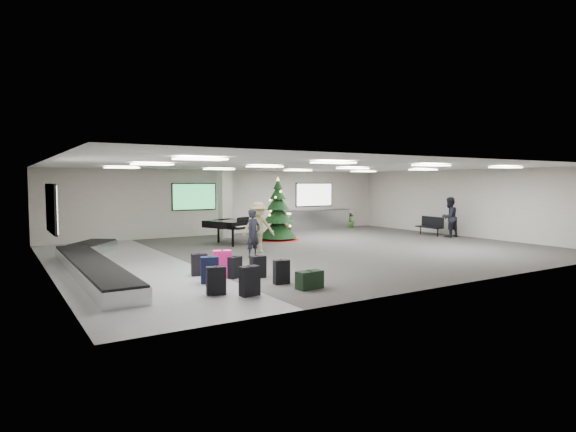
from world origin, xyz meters
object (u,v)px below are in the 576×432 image
pink_suitcase (222,264)px  traveler_a (253,233)px  christmas_tree (278,218)px  potted_plant_right (350,220)px  bench (430,225)px  baggage_carousel (92,263)px  potted_plant_left (288,225)px  grand_piano (232,224)px  traveler_bench (449,217)px  traveler_b (258,227)px  service_counter (317,219)px

pink_suitcase → traveler_a: bearing=66.0°
christmas_tree → traveler_a: bearing=-130.2°
christmas_tree → potted_plant_right: bearing=24.0°
bench → traveler_a: 10.72m
baggage_carousel → potted_plant_left: potted_plant_left is taller
pink_suitcase → grand_piano: (3.32, 6.46, 0.45)m
baggage_carousel → potted_plant_right: bearing=23.5°
bench → traveler_a: bearing=-167.5°
traveler_bench → bench: bearing=-83.7°
traveler_a → potted_plant_left: 7.84m
bench → potted_plant_right: (-0.80, 5.20, -0.08)m
baggage_carousel → potted_plant_left: (10.30, 5.66, 0.21)m
baggage_carousel → potted_plant_right: size_ratio=11.21×
traveler_a → traveler_bench: size_ratio=0.88×
grand_piano → potted_plant_right: grand_piano is taller
christmas_tree → potted_plant_left: size_ratio=3.34×
baggage_carousel → pink_suitcase: pink_suitcase is taller
potted_plant_right → traveler_bench: bearing=-81.8°
traveler_b → grand_piano: bearing=103.3°
bench → potted_plant_right: 5.26m
pink_suitcase → traveler_a: traveler_a is taller
traveler_a → potted_plant_right: 11.93m
baggage_carousel → potted_plant_right: 16.34m
potted_plant_right → grand_piano: bearing=-160.9°
traveler_a → pink_suitcase: bearing=-152.5°
pink_suitcase → traveler_a: 3.68m
bench → traveler_bench: (0.10, -1.04, 0.43)m
traveler_a → traveler_b: (0.74, 1.02, 0.10)m
grand_piano → traveler_bench: traveler_bench is taller
potted_plant_left → christmas_tree: bearing=-131.9°
service_counter → bench: 6.16m
pink_suitcase → traveler_b: 4.93m
baggage_carousel → service_counter: service_counter is taller
service_counter → traveler_a: bearing=-137.6°
traveler_b → traveler_bench: 9.97m
pink_suitcase → traveler_bench: size_ratio=0.41×
traveler_bench → baggage_carousel: bearing=1.7°
grand_piano → potted_plant_right: bearing=-1.8°
bench → potted_plant_left: bearing=145.6°
pink_suitcase → grand_piano: 7.28m
traveler_b → potted_plant_right: bearing=49.7°
baggage_carousel → christmas_tree: size_ratio=3.42×
traveler_a → potted_plant_left: traveler_a is taller
bench → traveler_bench: 1.13m
potted_plant_right → potted_plant_left: bearing=-169.5°
potted_plant_right → pink_suitcase: bearing=-142.0°
service_counter → traveler_b: (-6.92, -5.98, 0.38)m
grand_piano → traveler_a: size_ratio=1.47×
baggage_carousel → potted_plant_left: bearing=28.8°
traveler_bench → potted_plant_right: (-0.90, 6.24, -0.51)m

